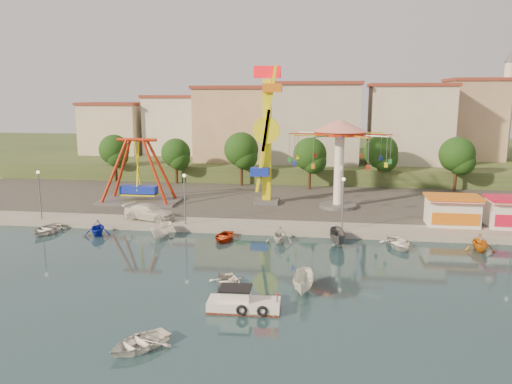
% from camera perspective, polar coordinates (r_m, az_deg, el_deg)
% --- Properties ---
extents(ground, '(200.00, 200.00, 0.00)m').
position_cam_1_polar(ground, '(38.61, -1.81, -9.86)').
color(ground, '#142F37').
rests_on(ground, ground).
extents(quay_deck, '(200.00, 100.00, 0.60)m').
position_cam_1_polar(quay_deck, '(98.64, 4.34, 3.19)').
color(quay_deck, '#9E998E').
rests_on(quay_deck, ground).
extents(asphalt_pad, '(90.00, 28.00, 0.01)m').
position_cam_1_polar(asphalt_pad, '(67.12, 2.55, -0.26)').
color(asphalt_pad, '#4C4944').
rests_on(asphalt_pad, quay_deck).
extents(hill_terrace, '(200.00, 60.00, 3.00)m').
position_cam_1_polar(hill_terrace, '(103.44, 4.53, 4.22)').
color(hill_terrace, '#384C26').
rests_on(hill_terrace, ground).
extents(pirate_ship_ride, '(10.00, 5.00, 8.00)m').
position_cam_1_polar(pirate_ship_ride, '(63.00, -13.32, 2.20)').
color(pirate_ship_ride, '#59595E').
rests_on(pirate_ship_ride, quay_deck).
extents(kamikaze_tower, '(3.43, 3.10, 16.50)m').
position_cam_1_polar(kamikaze_tower, '(60.23, 1.31, 6.14)').
color(kamikaze_tower, '#59595E').
rests_on(kamikaze_tower, quay_deck).
extents(wave_swinger, '(11.60, 11.60, 10.40)m').
position_cam_1_polar(wave_swinger, '(58.90, 9.54, 5.47)').
color(wave_swinger, '#59595E').
rests_on(wave_swinger, quay_deck).
extents(booth_left, '(5.40, 3.78, 3.08)m').
position_cam_1_polar(booth_left, '(54.85, 21.52, -1.95)').
color(booth_left, white).
rests_on(booth_left, quay_deck).
extents(lamp_post_0, '(0.14, 0.14, 5.00)m').
position_cam_1_polar(lamp_post_0, '(58.15, -23.46, -0.44)').
color(lamp_post_0, '#59595E').
rests_on(lamp_post_0, quay_deck).
extents(lamp_post_1, '(0.14, 0.14, 5.00)m').
position_cam_1_polar(lamp_post_1, '(51.68, -8.13, -0.97)').
color(lamp_post_1, '#59595E').
rests_on(lamp_post_1, quay_deck).
extents(lamp_post_2, '(0.14, 0.14, 5.00)m').
position_cam_1_polar(lamp_post_2, '(49.71, 9.89, -1.51)').
color(lamp_post_2, '#59595E').
rests_on(lamp_post_2, quay_deck).
extents(tree_0, '(4.60, 4.60, 7.19)m').
position_cam_1_polar(tree_0, '(79.77, -15.90, 4.67)').
color(tree_0, '#382314').
rests_on(tree_0, quay_deck).
extents(tree_1, '(4.35, 4.35, 6.80)m').
position_cam_1_polar(tree_1, '(75.61, -9.15, 4.42)').
color(tree_1, '#382314').
rests_on(tree_1, quay_deck).
extents(tree_2, '(5.02, 5.02, 7.85)m').
position_cam_1_polar(tree_2, '(72.79, -1.69, 4.87)').
color(tree_2, '#382314').
rests_on(tree_2, quay_deck).
extents(tree_3, '(4.68, 4.68, 7.32)m').
position_cam_1_polar(tree_3, '(70.40, 6.18, 4.30)').
color(tree_3, '#382314').
rests_on(tree_3, quay_deck).
extents(tree_4, '(4.86, 4.86, 7.60)m').
position_cam_1_polar(tree_4, '(73.73, 14.08, 4.49)').
color(tree_4, '#382314').
rests_on(tree_4, quay_deck).
extents(tree_5, '(4.83, 4.83, 7.54)m').
position_cam_1_polar(tree_5, '(73.69, 21.99, 3.98)').
color(tree_5, '#382314').
rests_on(tree_5, quay_deck).
extents(building_0, '(9.26, 9.53, 11.87)m').
position_cam_1_polar(building_0, '(90.81, -17.99, 7.48)').
color(building_0, beige).
rests_on(building_0, hill_terrace).
extents(building_1, '(12.33, 9.01, 8.63)m').
position_cam_1_polar(building_1, '(91.39, -9.61, 6.87)').
color(building_1, silver).
rests_on(building_1, hill_terrace).
extents(building_2, '(11.95, 9.28, 11.23)m').
position_cam_1_polar(building_2, '(88.81, -1.34, 7.74)').
color(building_2, tan).
rests_on(building_2, hill_terrace).
extents(building_3, '(12.59, 10.50, 9.20)m').
position_cam_1_polar(building_3, '(84.55, 7.64, 6.78)').
color(building_3, beige).
rests_on(building_3, hill_terrace).
extents(building_4, '(10.75, 9.23, 9.24)m').
position_cam_1_polar(building_4, '(88.87, 16.43, 6.65)').
color(building_4, beige).
rests_on(building_4, hill_terrace).
extents(building_5, '(12.77, 10.96, 11.21)m').
position_cam_1_polar(building_5, '(89.89, 25.11, 6.74)').
color(building_5, tan).
rests_on(building_5, hill_terrace).
extents(minaret, '(2.80, 2.80, 18.00)m').
position_cam_1_polar(minaret, '(94.35, 26.79, 9.16)').
color(minaret, silver).
rests_on(minaret, hill_terrace).
extents(cabin_motorboat, '(4.76, 2.04, 1.65)m').
position_cam_1_polar(cabin_motorboat, '(33.20, -1.60, -12.64)').
color(cabin_motorboat, white).
rests_on(cabin_motorboat, ground).
extents(rowboat_a, '(3.61, 4.24, 0.74)m').
position_cam_1_polar(rowboat_a, '(36.88, -3.22, -10.28)').
color(rowboat_a, silver).
rests_on(rowboat_a, ground).
extents(rowboat_b, '(4.29, 4.50, 0.76)m').
position_cam_1_polar(rowboat_b, '(29.40, -13.22, -16.39)').
color(rowboat_b, white).
rests_on(rowboat_b, ground).
extents(skiff, '(1.60, 3.80, 1.44)m').
position_cam_1_polar(skiff, '(35.97, 5.47, -10.29)').
color(skiff, white).
rests_on(skiff, ground).
extents(van, '(6.11, 3.75, 1.65)m').
position_cam_1_polar(van, '(54.64, -12.08, -2.25)').
color(van, silver).
rests_on(van, quay_deck).
extents(moored_boat_0, '(3.14, 4.19, 0.83)m').
position_cam_1_polar(moored_boat_0, '(54.84, -22.82, -3.93)').
color(moored_boat_0, silver).
rests_on(moored_boat_0, ground).
extents(moored_boat_1, '(3.20, 3.50, 1.56)m').
position_cam_1_polar(moored_boat_1, '(52.17, -17.66, -3.90)').
color(moored_boat_1, '#1527BC').
rests_on(moored_boat_1, ground).
extents(moored_boat_2, '(1.94, 3.82, 1.41)m').
position_cam_1_polar(moored_boat_2, '(49.72, -10.74, -4.38)').
color(moored_boat_2, white).
rests_on(moored_boat_2, ground).
extents(moored_boat_3, '(2.76, 3.68, 0.72)m').
position_cam_1_polar(moored_boat_3, '(48.22, -3.70, -5.12)').
color(moored_boat_3, '#A82D0D').
rests_on(moored_boat_3, ground).
extents(moored_boat_4, '(2.65, 3.04, 1.56)m').
position_cam_1_polar(moored_boat_4, '(47.33, 2.71, -4.89)').
color(moored_boat_4, beige).
rests_on(moored_boat_4, ground).
extents(moored_boat_5, '(1.62, 3.92, 1.49)m').
position_cam_1_polar(moored_boat_5, '(47.18, 9.32, -5.13)').
color(moored_boat_5, '#505055').
rests_on(moored_boat_5, ground).
extents(moored_boat_6, '(3.59, 4.46, 0.82)m').
position_cam_1_polar(moored_boat_6, '(47.75, 16.02, -5.64)').
color(moored_boat_6, white).
rests_on(moored_boat_6, ground).
extents(moored_boat_7, '(2.64, 3.03, 1.56)m').
position_cam_1_polar(moored_boat_7, '(49.15, 24.22, -5.28)').
color(moored_boat_7, orange).
rests_on(moored_boat_7, ground).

